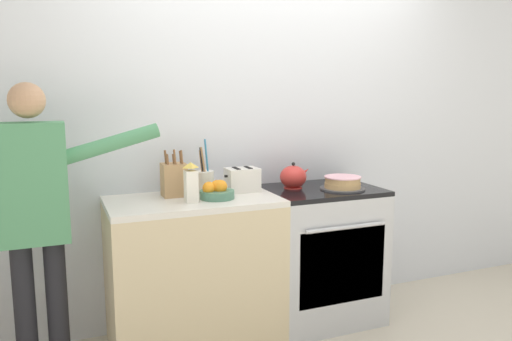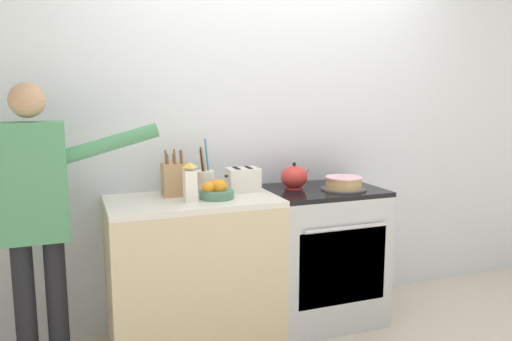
% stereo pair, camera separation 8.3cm
% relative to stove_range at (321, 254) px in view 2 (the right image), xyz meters
% --- Properties ---
extents(wall_back, '(8.00, 0.04, 2.60)m').
position_rel_stove_range_xyz_m(wall_back, '(-0.25, 0.31, 0.84)').
color(wall_back, silver).
rests_on(wall_back, ground_plane).
extents(counter_cabinet, '(1.01, 0.58, 0.91)m').
position_rel_stove_range_xyz_m(counter_cabinet, '(-0.88, 0.00, -0.00)').
color(counter_cabinet, beige).
rests_on(counter_cabinet, ground_plane).
extents(stove_range, '(0.74, 0.61, 0.91)m').
position_rel_stove_range_xyz_m(stove_range, '(0.00, 0.00, 0.00)').
color(stove_range, '#B7BABF').
rests_on(stove_range, ground_plane).
extents(layer_cake, '(0.29, 0.29, 0.09)m').
position_rel_stove_range_xyz_m(layer_cake, '(0.10, -0.09, 0.50)').
color(layer_cake, '#4C4C51').
rests_on(layer_cake, stove_range).
extents(tea_kettle, '(0.22, 0.18, 0.17)m').
position_rel_stove_range_xyz_m(tea_kettle, '(-0.17, 0.07, 0.53)').
color(tea_kettle, red).
rests_on(tea_kettle, stove_range).
extents(knife_block, '(0.14, 0.13, 0.29)m').
position_rel_stove_range_xyz_m(knife_block, '(-0.96, 0.12, 0.56)').
color(knife_block, tan).
rests_on(knife_block, counter_cabinet).
extents(utensil_crock, '(0.11, 0.11, 0.34)m').
position_rel_stove_range_xyz_m(utensil_crock, '(-0.76, 0.14, 0.53)').
color(utensil_crock, silver).
rests_on(utensil_crock, counter_cabinet).
extents(fruit_bowl, '(0.21, 0.21, 0.11)m').
position_rel_stove_range_xyz_m(fruit_bowl, '(-0.75, -0.05, 0.50)').
color(fruit_bowl, '#4C7F66').
rests_on(fruit_bowl, counter_cabinet).
extents(toaster, '(0.22, 0.15, 0.15)m').
position_rel_stove_range_xyz_m(toaster, '(-0.53, 0.10, 0.53)').
color(toaster, silver).
rests_on(toaster, counter_cabinet).
extents(milk_carton, '(0.07, 0.07, 0.23)m').
position_rel_stove_range_xyz_m(milk_carton, '(-0.91, -0.09, 0.57)').
color(milk_carton, white).
rests_on(milk_carton, counter_cabinet).
extents(person_baker, '(0.91, 0.20, 1.59)m').
position_rel_stove_range_xyz_m(person_baker, '(-1.73, -0.06, 0.49)').
color(person_baker, black).
rests_on(person_baker, ground_plane).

